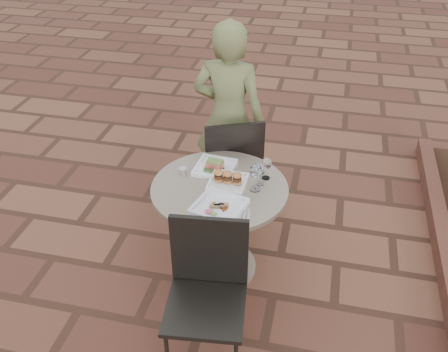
% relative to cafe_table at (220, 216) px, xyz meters
% --- Properties ---
extents(ground, '(60.00, 60.00, 0.00)m').
position_rel_cafe_table_xyz_m(ground, '(0.00, 0.23, -0.48)').
color(ground, brown).
rests_on(ground, ground).
extents(cafe_table, '(0.90, 0.90, 0.73)m').
position_rel_cafe_table_xyz_m(cafe_table, '(0.00, 0.00, 0.00)').
color(cafe_table, gray).
rests_on(cafe_table, ground).
extents(chair_far, '(0.58, 0.58, 0.93)m').
position_rel_cafe_table_xyz_m(chair_far, '(-0.04, 0.59, 0.07)').
color(chair_far, black).
rests_on(chair_far, ground).
extents(chair_near, '(0.49, 0.49, 0.93)m').
position_rel_cafe_table_xyz_m(chair_near, '(0.09, -0.67, 0.07)').
color(chair_near, black).
rests_on(chair_near, ground).
extents(diner, '(0.59, 0.41, 1.57)m').
position_rel_cafe_table_xyz_m(diner, '(-0.12, 0.84, 0.30)').
color(diner, '#606537').
rests_on(diner, ground).
extents(plate_salmon, '(0.28, 0.28, 0.07)m').
position_rel_cafe_table_xyz_m(plate_salmon, '(-0.08, 0.19, 0.27)').
color(plate_salmon, white).
rests_on(plate_salmon, cafe_table).
extents(plate_sliders, '(0.25, 0.25, 0.16)m').
position_rel_cafe_table_xyz_m(plate_sliders, '(0.05, 0.04, 0.28)').
color(plate_sliders, white).
rests_on(plate_sliders, cafe_table).
extents(plate_tuna, '(0.35, 0.35, 0.03)m').
position_rel_cafe_table_xyz_m(plate_tuna, '(0.05, -0.23, 0.26)').
color(plate_tuna, white).
rests_on(plate_tuna, cafe_table).
extents(wine_glass_right, '(0.08, 0.08, 0.19)m').
position_rel_cafe_table_xyz_m(wine_glass_right, '(0.23, 0.02, 0.38)').
color(wine_glass_right, white).
rests_on(wine_glass_right, cafe_table).
extents(wine_glass_mid, '(0.06, 0.06, 0.15)m').
position_rel_cafe_table_xyz_m(wine_glass_mid, '(0.25, 0.09, 0.35)').
color(wine_glass_mid, white).
rests_on(wine_glass_mid, cafe_table).
extents(wine_glass_far, '(0.07, 0.07, 0.16)m').
position_rel_cafe_table_xyz_m(wine_glass_far, '(0.28, 0.17, 0.36)').
color(wine_glass_far, white).
rests_on(wine_glass_far, cafe_table).
extents(steel_ramekin, '(0.07, 0.07, 0.04)m').
position_rel_cafe_table_xyz_m(steel_ramekin, '(-0.28, 0.10, 0.27)').
color(steel_ramekin, silver).
rests_on(steel_ramekin, cafe_table).
extents(cutlery_set, '(0.12, 0.23, 0.00)m').
position_rel_cafe_table_xyz_m(cutlery_set, '(0.22, -0.28, 0.25)').
color(cutlery_set, silver).
rests_on(cutlery_set, cafe_table).
extents(planter_curb, '(0.12, 3.00, 0.15)m').
position_rel_cafe_table_xyz_m(planter_curb, '(1.60, 0.53, -0.41)').
color(planter_curb, brown).
rests_on(planter_curb, ground).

